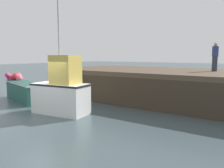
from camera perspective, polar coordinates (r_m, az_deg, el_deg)
ground at (r=10.99m, az=-17.53°, el=-8.03°), size 120.00×160.00×0.10m
pier at (r=14.00m, az=11.81°, el=2.03°), size 13.50×6.51×1.88m
fishing_boat_near_left at (r=15.10m, az=-21.43°, el=-1.28°), size 4.23×2.12×1.66m
fishing_boat_near_right at (r=11.01m, az=-12.55°, el=-1.67°), size 2.87×1.56×5.89m
dockworker at (r=14.12m, az=24.56°, el=6.25°), size 0.34×0.34×1.63m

